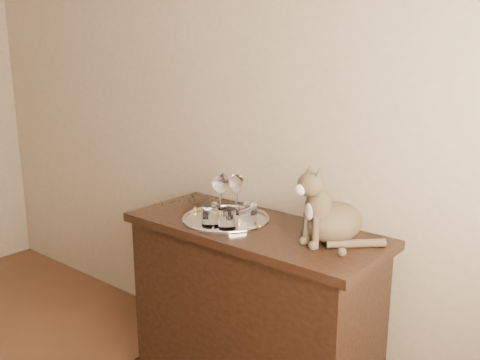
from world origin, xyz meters
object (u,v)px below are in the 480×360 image
at_px(wine_glass_a, 220,194).
at_px(tumbler_c, 248,214).
at_px(wine_glass_b, 237,193).
at_px(tray, 226,220).
at_px(tumbler_a, 227,219).
at_px(sideboard, 253,312).
at_px(wine_glass_d, 221,195).
at_px(cat, 334,203).
at_px(tumbler_b, 211,215).

xyz_separation_m(wine_glass_a, tumbler_c, (0.22, -0.06, -0.04)).
height_order(wine_glass_b, tumbler_c, wine_glass_b).
distance_m(tray, tumbler_a, 0.13).
height_order(sideboard, tumbler_a, tumbler_a).
bearing_deg(sideboard, tumbler_a, -114.66).
height_order(wine_glass_d, cat, cat).
bearing_deg(wine_glass_d, tumbler_b, -65.09).
height_order(tray, tumbler_b, tumbler_b).
distance_m(wine_glass_a, wine_glass_b, 0.08).
bearing_deg(cat, tumbler_c, -149.23).
distance_m(tumbler_a, cat, 0.47).
bearing_deg(tumbler_b, wine_glass_b, 100.25).
distance_m(sideboard, cat, 0.70).
xyz_separation_m(sideboard, tumbler_b, (-0.13, -0.14, 0.48)).
bearing_deg(sideboard, wine_glass_a, 169.00).
bearing_deg(wine_glass_b, tray, -74.82).
xyz_separation_m(wine_glass_a, cat, (0.61, 0.01, 0.07)).
bearing_deg(tray, cat, 9.81).
height_order(tray, wine_glass_d, wine_glass_d).
bearing_deg(tumbler_b, tumbler_c, 50.91).
distance_m(tray, cat, 0.54).
bearing_deg(tumbler_c, cat, 9.91).
distance_m(sideboard, tray, 0.45).
bearing_deg(tumbler_b, sideboard, 46.98).
distance_m(wine_glass_d, tumbler_b, 0.16).
bearing_deg(tumbler_b, tumbler_a, 15.45).
height_order(tray, wine_glass_a, wine_glass_a).
distance_m(tray, tumbler_b, 0.12).
relative_size(wine_glass_a, tumbler_a, 1.96).
distance_m(wine_glass_a, wine_glass_d, 0.07).
xyz_separation_m(tray, cat, (0.51, 0.09, 0.16)).
bearing_deg(tumbler_c, wine_glass_a, 165.22).
bearing_deg(wine_glass_a, tumbler_c, -14.78).
xyz_separation_m(tumbler_a, cat, (0.42, 0.18, 0.11)).
height_order(wine_glass_a, tumbler_c, wine_glass_a).
bearing_deg(wine_glass_b, tumbler_a, -60.37).
relative_size(wine_glass_b, tumbler_a, 2.16).
relative_size(tray, tumbler_a, 4.51).
relative_size(tray, wine_glass_a, 2.30).
xyz_separation_m(wine_glass_d, tumbler_a, (0.14, -0.12, -0.06)).
relative_size(wine_glass_a, wine_glass_d, 0.84).
height_order(tumbler_a, tumbler_b, tumbler_b).
bearing_deg(tumbler_b, tray, 94.89).
relative_size(sideboard, wine_glass_b, 6.28).
distance_m(tumbler_a, tumbler_c, 0.11).
bearing_deg(tumbler_c, tumbler_b, -129.09).
distance_m(sideboard, wine_glass_b, 0.56).
height_order(sideboard, wine_glass_b, wine_glass_b).
bearing_deg(tray, tumbler_c, 9.45).
height_order(wine_glass_a, cat, cat).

